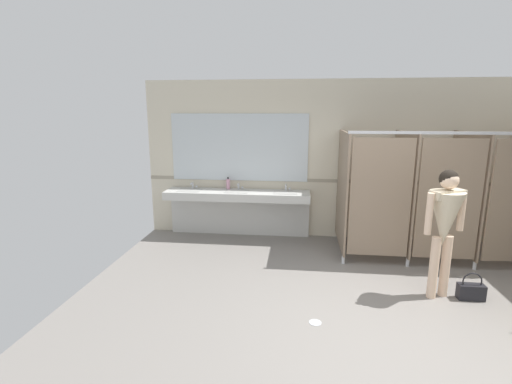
% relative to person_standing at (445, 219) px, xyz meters
% --- Properties ---
extents(ground_plane, '(7.33, 6.20, 0.10)m').
position_rel_person_standing_xyz_m(ground_plane, '(-0.89, -0.62, -1.06)').
color(ground_plane, gray).
extents(wall_back, '(7.33, 0.12, 2.82)m').
position_rel_person_standing_xyz_m(wall_back, '(-0.89, 2.24, 0.40)').
color(wall_back, beige).
rests_on(wall_back, ground_plane).
extents(wall_back_tile_band, '(7.33, 0.01, 0.06)m').
position_rel_person_standing_xyz_m(wall_back_tile_band, '(-0.89, 2.17, 0.04)').
color(wall_back_tile_band, '#9E937F').
rests_on(wall_back_tile_band, wall_back).
extents(vanity_counter, '(2.59, 0.53, 0.99)m').
position_rel_person_standing_xyz_m(vanity_counter, '(-2.85, 1.98, -0.38)').
color(vanity_counter, silver).
rests_on(vanity_counter, ground_plane).
extents(mirror_panel, '(2.49, 0.02, 1.21)m').
position_rel_person_standing_xyz_m(mirror_panel, '(-2.85, 2.16, 0.62)').
color(mirror_panel, silver).
rests_on(mirror_panel, wall_back).
extents(bathroom_stalls, '(2.90, 1.33, 2.01)m').
position_rel_person_standing_xyz_m(bathroom_stalls, '(0.37, 1.30, 0.04)').
color(bathroom_stalls, '#84705B').
rests_on(bathroom_stalls, ground_plane).
extents(person_standing, '(0.53, 0.53, 1.61)m').
position_rel_person_standing_xyz_m(person_standing, '(0.00, 0.00, 0.00)').
color(person_standing, beige).
rests_on(person_standing, ground_plane).
extents(handbag, '(0.31, 0.13, 0.35)m').
position_rel_person_standing_xyz_m(handbag, '(0.39, -0.03, -0.90)').
color(handbag, black).
rests_on(handbag, ground_plane).
extents(soap_dispenser, '(0.07, 0.07, 0.22)m').
position_rel_person_standing_xyz_m(soap_dispenser, '(-3.04, 2.05, -0.04)').
color(soap_dispenser, '#D899B2').
rests_on(soap_dispenser, vanity_counter).
extents(floor_drain_cover, '(0.14, 0.14, 0.01)m').
position_rel_person_standing_xyz_m(floor_drain_cover, '(-1.54, -0.78, -1.01)').
color(floor_drain_cover, '#B7BABF').
rests_on(floor_drain_cover, ground_plane).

